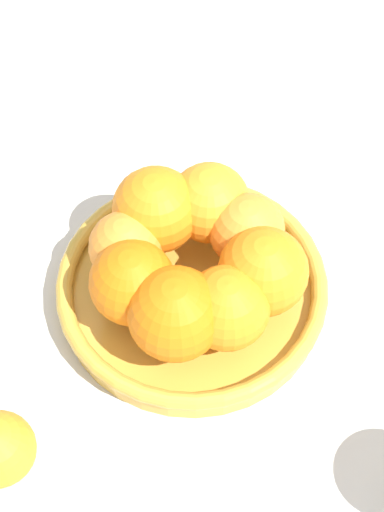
# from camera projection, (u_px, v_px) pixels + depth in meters

# --- Properties ---
(ground_plane) EXTENTS (4.00, 4.00, 0.00)m
(ground_plane) POSITION_uv_depth(u_px,v_px,m) (192.00, 299.00, 0.83)
(ground_plane) COLOR beige
(fruit_bowl) EXTENTS (0.26, 0.26, 0.03)m
(fruit_bowl) POSITION_uv_depth(u_px,v_px,m) (192.00, 289.00, 0.81)
(fruit_bowl) COLOR gold
(fruit_bowl) RESTS_ON ground_plane
(orange_pile) EXTENTS (0.20, 0.21, 0.08)m
(orange_pile) POSITION_uv_depth(u_px,v_px,m) (193.00, 259.00, 0.77)
(orange_pile) COLOR orange
(orange_pile) RESTS_ON fruit_bowl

